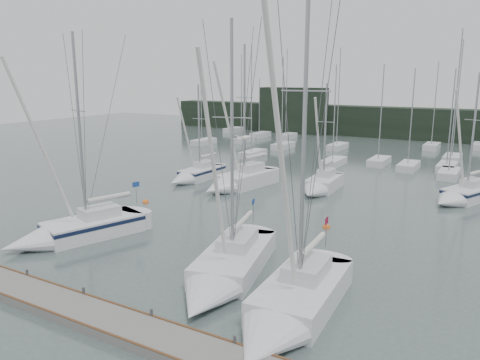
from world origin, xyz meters
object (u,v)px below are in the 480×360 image
sailboat_mid_a (194,175)px  sailboat_mid_b (236,182)px  sailboat_near_left (68,233)px  sailboat_near_right (287,311)px  buoy_b (326,228)px  sailboat_mid_c (320,186)px  sailboat_near_center (222,275)px  buoy_c (146,203)px  sailboat_mid_d (461,196)px

sailboat_mid_a → sailboat_mid_b: 5.35m
sailboat_near_left → sailboat_mid_a: bearing=118.6°
sailboat_near_right → buoy_b: (-2.92, 12.82, -0.57)m
sailboat_near_left → buoy_b: sailboat_near_left is taller
sailboat_mid_c → sailboat_mid_a: bearing=-174.2°
sailboat_near_left → sailboat_mid_c: size_ratio=1.33×
sailboat_mid_c → sailboat_near_center: bearing=-85.4°
sailboat_mid_b → buoy_b: bearing=-20.6°
sailboat_near_center → buoy_c: 16.69m
sailboat_mid_b → buoy_b: sailboat_mid_b is taller
sailboat_near_right → buoy_b: bearing=99.4°
sailboat_near_center → sailboat_mid_c: size_ratio=1.36×
sailboat_near_left → buoy_c: 9.58m
sailboat_mid_b → buoy_c: sailboat_mid_b is taller
buoy_b → sailboat_near_center: bearing=-97.2°
sailboat_mid_c → sailboat_near_left: bearing=-117.1°
sailboat_mid_b → buoy_b: (10.94, -6.43, -0.63)m
sailboat_near_left → sailboat_mid_a: (-3.27, 17.94, -0.04)m
sailboat_near_center → sailboat_mid_d: sailboat_near_center is taller
sailboat_near_left → sailboat_near_center: sailboat_near_center is taller
sailboat_near_right → sailboat_mid_c: bearing=103.9°
sailboat_near_center → sailboat_mid_c: 20.32m
buoy_c → sailboat_near_center: bearing=-35.8°
sailboat_near_left → buoy_c: sailboat_near_left is taller
sailboat_near_right → buoy_c: sailboat_near_right is taller
sailboat_near_center → sailboat_mid_a: 23.59m
sailboat_mid_a → sailboat_near_right: bearing=-44.2°
sailboat_near_left → sailboat_near_right: size_ratio=0.84×
buoy_b → buoy_c: bearing=-175.2°
sailboat_near_left → buoy_b: bearing=57.6°
sailboat_mid_d → buoy_b: sailboat_mid_d is taller
buoy_c → sailboat_near_right: bearing=-33.0°
sailboat_mid_a → sailboat_mid_c: size_ratio=0.98×
sailboat_near_right → sailboat_mid_d: size_ratio=1.45×
sailboat_near_right → sailboat_mid_b: bearing=122.3°
sailboat_near_left → sailboat_mid_b: (2.01, 17.04, 0.06)m
sailboat_mid_a → sailboat_mid_b: sailboat_mid_b is taller
sailboat_near_right → buoy_c: size_ratio=31.48×
buoy_b → sailboat_mid_a: bearing=155.7°
sailboat_mid_a → sailboat_near_left: bearing=-77.4°
sailboat_mid_c → buoy_b: size_ratio=19.85×
sailboat_mid_c → buoy_b: (3.93, -9.14, -0.54)m
sailboat_near_left → buoy_c: size_ratio=26.57×
sailboat_near_center → sailboat_near_right: sailboat_near_right is taller
buoy_c → sailboat_mid_b: bearing=62.6°
sailboat_mid_a → sailboat_mid_d: size_ratio=0.90×
sailboat_near_center → sailboat_mid_d: 24.21m
sailboat_mid_d → sailboat_near_left: bearing=-108.6°
sailboat_mid_b → sailboat_mid_c: sailboat_mid_b is taller
sailboat_mid_d → buoy_c: bearing=-126.3°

